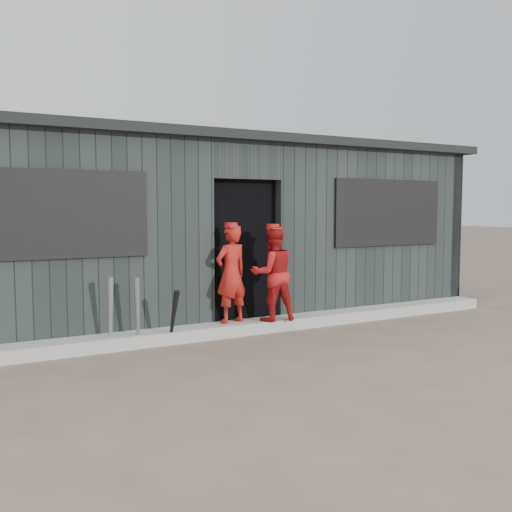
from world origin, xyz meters
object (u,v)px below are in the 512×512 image
bat_right (173,318)px  player_red_right (273,273)px  player_grey_back (279,283)px  bat_mid (138,313)px  player_red_left (231,274)px  dugout (203,230)px  bat_left (110,313)px

bat_right → player_red_right: 1.49m
bat_right → player_grey_back: 2.01m
bat_mid → player_red_left: (1.28, 0.16, 0.36)m
player_red_left → dugout: (0.33, 1.64, 0.51)m
bat_left → player_red_right: player_red_right is taller
player_red_left → bat_right: bearing=4.5°
player_red_right → dugout: 1.87m
bat_left → player_grey_back: 2.64m
bat_right → player_red_right: player_red_right is taller
player_grey_back → bat_left: bearing=8.8°
player_red_right → player_grey_back: bearing=-119.0°
bat_mid → player_red_left: 1.34m
bat_mid → player_grey_back: 2.36m
player_red_right → dugout: size_ratio=0.15×
player_grey_back → dugout: (-0.66, 1.18, 0.74)m
bat_right → player_red_left: player_red_left is taller
player_grey_back → dugout: dugout is taller
bat_left → bat_mid: 0.31m
bat_left → bat_mid: bearing=-9.6°
bat_left → bat_right: bearing=-11.6°
dugout → bat_left: bearing=-137.5°
bat_left → bat_right: 0.72m
player_red_left → player_grey_back: 1.11m
dugout → player_red_left: bearing=-101.3°
player_grey_back → player_red_left: bearing=21.2°
bat_mid → bat_right: (0.40, -0.09, -0.08)m
bat_right → bat_mid: bearing=166.9°
bat_left → player_red_left: player_red_left is taller
player_red_right → bat_mid: bearing=8.7°
player_grey_back → bat_right: bearing=17.2°
bat_right → player_red_left: 1.02m
player_red_left → player_grey_back: size_ratio=1.15×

